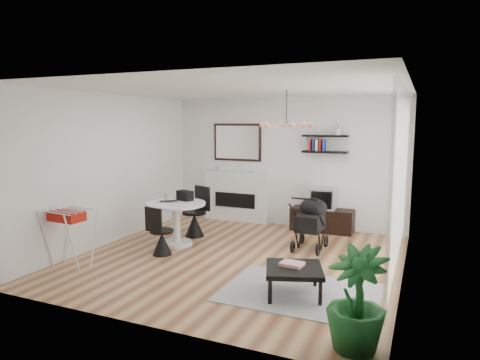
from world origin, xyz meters
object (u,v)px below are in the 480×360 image
at_px(stroller, 311,225).
at_px(coffee_table, 294,270).
at_px(crt_tv, 323,198).
at_px(drying_rack, 71,237).
at_px(fireplace, 236,190).
at_px(dining_table, 176,217).
at_px(potted_plant, 357,299).
at_px(tv_console, 322,220).

bearing_deg(stroller, coffee_table, -80.26).
bearing_deg(crt_tv, drying_rack, -130.19).
relative_size(fireplace, dining_table, 2.04).
relative_size(coffee_table, potted_plant, 0.87).
xyz_separation_m(dining_table, stroller, (2.27, 0.75, -0.09)).
xyz_separation_m(dining_table, coffee_table, (2.58, -1.34, -0.18)).
xyz_separation_m(stroller, potted_plant, (1.23, -3.13, 0.09)).
xyz_separation_m(tv_console, dining_table, (-2.19, -1.99, 0.28)).
bearing_deg(fireplace, potted_plant, -54.05).
height_order(fireplace, potted_plant, fireplace).
height_order(drying_rack, potted_plant, potted_plant).
bearing_deg(stroller, potted_plant, -67.21).
bearing_deg(dining_table, potted_plant, -34.16).
relative_size(drying_rack, potted_plant, 0.87).
bearing_deg(crt_tv, dining_table, -137.92).
distance_m(tv_console, coffee_table, 3.36).
distance_m(tv_console, dining_table, 2.97).
bearing_deg(stroller, fireplace, 147.04).
height_order(fireplace, stroller, fireplace).
relative_size(dining_table, coffee_table, 1.18).
relative_size(fireplace, potted_plant, 2.10).
distance_m(fireplace, tv_console, 2.02).
height_order(fireplace, drying_rack, fireplace).
bearing_deg(drying_rack, fireplace, 78.03).
xyz_separation_m(drying_rack, coffee_table, (3.44, 0.29, -0.14)).
bearing_deg(fireplace, coffee_table, -55.96).
height_order(crt_tv, coffee_table, crt_tv).
relative_size(fireplace, crt_tv, 4.43).
relative_size(tv_console, drying_rack, 1.39).
xyz_separation_m(dining_table, drying_rack, (-0.86, -1.64, -0.04)).
relative_size(crt_tv, stroller, 0.50).
distance_m(stroller, potted_plant, 3.36).
bearing_deg(drying_rack, crt_tv, 53.79).
bearing_deg(coffee_table, dining_table, 152.47).
bearing_deg(fireplace, stroller, -34.25).
bearing_deg(dining_table, crt_tv, 42.08).
bearing_deg(crt_tv, coffee_table, -83.59).
bearing_deg(dining_table, drying_rack, -117.68).
bearing_deg(crt_tv, stroller, -87.09).
height_order(fireplace, tv_console, fireplace).
height_order(tv_console, potted_plant, potted_plant).
height_order(tv_console, dining_table, dining_table).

